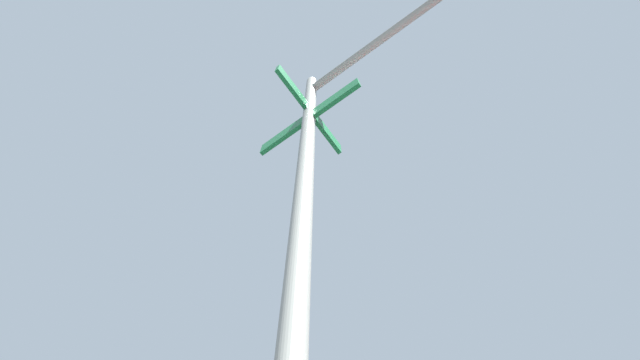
% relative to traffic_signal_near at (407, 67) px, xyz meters
% --- Properties ---
extents(traffic_signal_near, '(2.15, 2.09, 6.42)m').
position_rel_traffic_signal_near_xyz_m(traffic_signal_near, '(0.00, 0.00, 0.00)').
color(traffic_signal_near, slate).
rests_on(traffic_signal_near, ground_plane).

